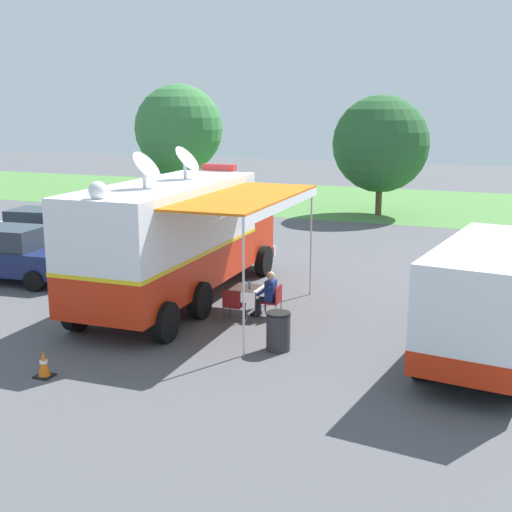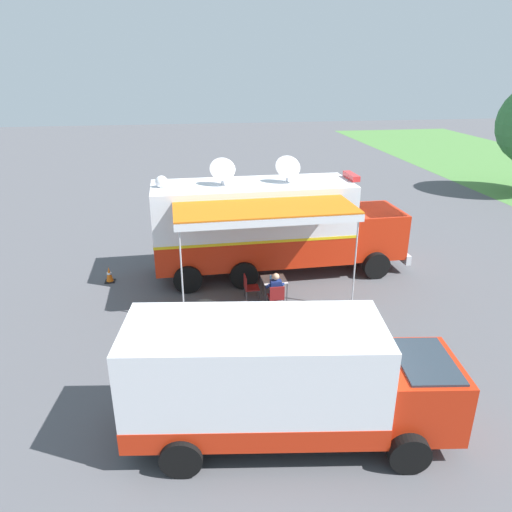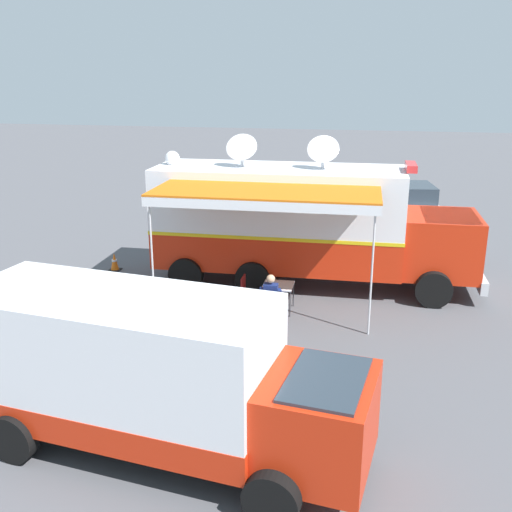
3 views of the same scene
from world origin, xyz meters
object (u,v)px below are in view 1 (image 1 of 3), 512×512
at_px(command_truck, 180,235).
at_px(water_bottle, 250,285).
at_px(car_behind_truck, 38,232).
at_px(folding_chair_at_table, 274,299).
at_px(folding_chair_beside_table, 233,303).
at_px(trash_bin, 278,331).
at_px(folding_table, 248,289).
at_px(seated_responder, 268,293).
at_px(support_truck, 495,299).
at_px(car_far_corner, 13,254).
at_px(traffic_cone, 44,364).

bearing_deg(command_truck, water_bottle, -12.01).
bearing_deg(car_behind_truck, folding_chair_at_table, -19.92).
xyz_separation_m(folding_chair_beside_table, car_behind_truck, (-10.02, 4.72, 0.37)).
bearing_deg(folding_chair_at_table, trash_bin, -67.68).
xyz_separation_m(command_truck, folding_table, (2.24, -0.36, -1.27)).
bearing_deg(seated_responder, water_bottle, -172.90).
bearing_deg(folding_table, support_truck, -9.82).
distance_m(folding_chair_at_table, trash_bin, 2.52).
bearing_deg(folding_chair_beside_table, support_truck, -2.28).
xyz_separation_m(folding_table, folding_chair_at_table, (0.80, -0.07, -0.16)).
height_order(water_bottle, support_truck, support_truck).
height_order(command_truck, car_behind_truck, command_truck).
height_order(folding_chair_beside_table, support_truck, support_truck).
height_order(folding_chair_at_table, seated_responder, seated_responder).
bearing_deg(command_truck, folding_chair_at_table, -8.16).
distance_m(folding_chair_at_table, folding_chair_beside_table, 1.16).
xyz_separation_m(water_bottle, car_behind_truck, (-10.21, 4.01, 0.05)).
distance_m(water_bottle, support_truck, 6.38).
bearing_deg(trash_bin, support_truck, 15.57).
distance_m(folding_table, car_behind_truck, 10.81).
bearing_deg(command_truck, car_far_corner, 179.33).
relative_size(folding_table, seated_responder, 0.65).
bearing_deg(folding_table, seated_responder, -7.30).
distance_m(water_bottle, trash_bin, 2.82).
relative_size(water_bottle, support_truck, 0.03).
xyz_separation_m(command_truck, support_truck, (8.63, -1.47, -0.56)).
relative_size(command_truck, folding_chair_beside_table, 10.97).
relative_size(water_bottle, trash_bin, 0.25).
bearing_deg(support_truck, folding_chair_beside_table, 177.72).
bearing_deg(seated_responder, car_behind_truck, 159.74).
bearing_deg(command_truck, folding_table, -9.17).
distance_m(folding_table, car_far_corner, 8.34).
relative_size(folding_chair_beside_table, traffic_cone, 1.50).
relative_size(seated_responder, car_behind_truck, 0.28).
xyz_separation_m(folding_chair_beside_table, support_truck, (6.47, -0.26, 0.87)).
height_order(command_truck, folding_table, command_truck).
distance_m(trash_bin, car_far_corner, 10.48).
distance_m(folding_chair_at_table, car_behind_truck, 11.59).
distance_m(seated_responder, car_behind_truck, 11.41).
height_order(water_bottle, car_far_corner, car_far_corner).
bearing_deg(car_behind_truck, water_bottle, -21.45).
xyz_separation_m(seated_responder, car_behind_truck, (-10.70, 3.95, 0.23)).
xyz_separation_m(command_truck, car_behind_truck, (-7.85, 3.51, -1.07)).
height_order(folding_table, seated_responder, seated_responder).
distance_m(command_truck, folding_chair_at_table, 3.39).
height_order(seated_responder, trash_bin, seated_responder).
distance_m(folding_table, seated_responder, 0.62).
bearing_deg(folding_chair_at_table, folding_table, 174.69).
height_order(traffic_cone, car_far_corner, car_far_corner).
relative_size(folding_table, folding_chair_at_table, 0.94).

